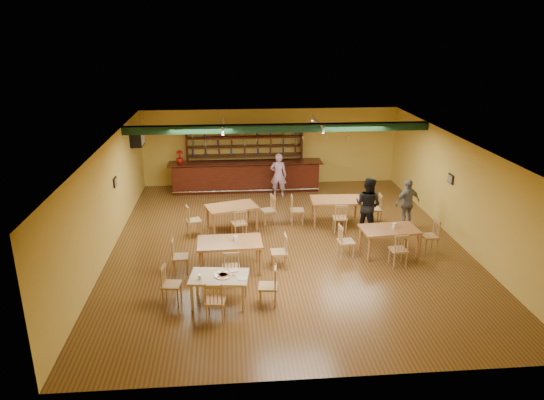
{
  "coord_description": "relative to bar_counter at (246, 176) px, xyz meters",
  "views": [
    {
      "loc": [
        -1.58,
        -13.47,
        6.03
      ],
      "look_at": [
        -0.39,
        0.6,
        1.15
      ],
      "focal_mm": 33.36,
      "sensor_mm": 36.0,
      "label": 1
    }
  ],
  "objects": [
    {
      "name": "ac_unit",
      "position": [
        -3.78,
        -0.95,
        1.79
      ],
      "size": [
        0.34,
        0.7,
        0.48
      ],
      "primitive_type": "cube",
      "color": "white",
      "rests_on": "wall_left"
    },
    {
      "name": "bar_counter",
      "position": [
        0.0,
        0.0,
        0.0
      ],
      "size": [
        5.83,
        0.85,
        1.13
      ],
      "primitive_type": "cube",
      "color": "#35130A",
      "rests_on": "ground"
    },
    {
      "name": "poinsettia",
      "position": [
        -2.46,
        0.0,
        0.81
      ],
      "size": [
        0.36,
        0.36,
        0.5
      ],
      "primitive_type": "imported",
      "rotation": [
        0.0,
        0.0,
        0.35
      ],
      "color": "#A9120F",
      "rests_on": "bar_counter"
    },
    {
      "name": "ceiling_beam",
      "position": [
        1.02,
        -2.35,
        2.31
      ],
      "size": [
        10.0,
        0.3,
        0.25
      ],
      "primitive_type": "cube",
      "color": "black",
      "rests_on": "ceiling"
    },
    {
      "name": "dining_table_d",
      "position": [
        3.73,
        -6.1,
        -0.18
      ],
      "size": [
        1.59,
        1.03,
        0.77
      ],
      "primitive_type": "cube",
      "rotation": [
        0.0,
        0.0,
        0.07
      ],
      "color": "#A16239",
      "rests_on": "ground"
    },
    {
      "name": "patron_right_b",
      "position": [
        4.93,
        -4.1,
        0.21
      ],
      "size": [
        0.99,
        0.67,
        1.55
      ],
      "primitive_type": "imported",
      "rotation": [
        0.0,
        0.0,
        3.49
      ],
      "color": "gray",
      "rests_on": "ground"
    },
    {
      "name": "dining_table_c",
      "position": [
        -0.65,
        -6.73,
        -0.15
      ],
      "size": [
        1.67,
        1.03,
        0.82
      ],
      "primitive_type": "cube",
      "rotation": [
        0.0,
        0.0,
        0.03
      ],
      "color": "#A16239",
      "rests_on": "ground"
    },
    {
      "name": "dining_table_a",
      "position": [
        -0.57,
        -3.88,
        -0.19
      ],
      "size": [
        1.72,
        1.31,
        0.76
      ],
      "primitive_type": "cube",
      "rotation": [
        0.0,
        0.0,
        0.3
      ],
      "color": "#A16239",
      "rests_on": "ground"
    },
    {
      "name": "pizza_server",
      "position": [
        -0.66,
        -8.32,
        0.15
      ],
      "size": [
        0.3,
        0.28,
        0.0
      ],
      "primitive_type": "cube",
      "rotation": [
        0.0,
        0.0,
        -0.74
      ],
      "color": "silver",
      "rests_on": "pizza_tray"
    },
    {
      "name": "picture_left",
      "position": [
        -3.95,
        -4.15,
        1.14
      ],
      "size": [
        0.04,
        0.34,
        0.28
      ],
      "primitive_type": "cube",
      "color": "black",
      "rests_on": "wall_left"
    },
    {
      "name": "dining_table_b",
      "position": [
        2.76,
        -3.65,
        -0.16
      ],
      "size": [
        1.65,
        1.03,
        0.8
      ],
      "primitive_type": "cube",
      "rotation": [
        0.0,
        0.0,
        -0.04
      ],
      "color": "#A16239",
      "rests_on": "ground"
    },
    {
      "name": "patron_right_a",
      "position": [
        3.56,
        -4.45,
        0.3
      ],
      "size": [
        1.06,
        1.06,
        1.74
      ],
      "primitive_type": "imported",
      "rotation": [
        0.0,
        0.0,
        2.38
      ],
      "color": "black",
      "rests_on": "ground"
    },
    {
      "name": "napkin_stack",
      "position": [
        -0.57,
        -8.18,
        0.15
      ],
      "size": [
        0.23,
        0.2,
        0.03
      ],
      "primitive_type": "cube",
      "rotation": [
        0.0,
        0.0,
        0.29
      ],
      "color": "white",
      "rests_on": "near_table"
    },
    {
      "name": "parmesan_shaker",
      "position": [
        -1.32,
        -8.5,
        0.19
      ],
      "size": [
        0.08,
        0.08,
        0.11
      ],
      "primitive_type": "cylinder",
      "rotation": [
        0.0,
        0.0,
        -0.12
      ],
      "color": "#EAE5C6",
      "rests_on": "near_table"
    },
    {
      "name": "side_plate",
      "position": [
        -0.39,
        -8.55,
        0.14
      ],
      "size": [
        0.24,
        0.24,
        0.01
      ],
      "primitive_type": "cylinder",
      "rotation": [
        0.0,
        0.0,
        -0.12
      ],
      "color": "white",
      "rests_on": "near_table"
    },
    {
      "name": "pizza_tray",
      "position": [
        -0.8,
        -8.36,
        0.14
      ],
      "size": [
        0.52,
        0.52,
        0.01
      ],
      "primitive_type": "cylinder",
      "rotation": [
        0.0,
        0.0,
        -0.4
      ],
      "color": "silver",
      "rests_on": "near_table"
    },
    {
      "name": "track_rail_left",
      "position": [
        -0.78,
        -1.75,
        2.38
      ],
      "size": [
        0.05,
        2.5,
        0.05
      ],
      "primitive_type": "cube",
      "color": "white",
      "rests_on": "ceiling"
    },
    {
      "name": "patron_bar",
      "position": [
        1.18,
        -0.83,
        0.26
      ],
      "size": [
        0.66,
        0.49,
        1.65
      ],
      "primitive_type": "imported",
      "rotation": [
        0.0,
        0.0,
        2.96
      ],
      "color": "#9B52B3",
      "rests_on": "ground"
    },
    {
      "name": "back_bar_hutch",
      "position": [
        0.0,
        0.63,
        0.57
      ],
      "size": [
        4.51,
        0.4,
        2.28
      ],
      "primitive_type": "cube",
      "color": "#35130A",
      "rests_on": "ground"
    },
    {
      "name": "picture_right",
      "position": [
        5.99,
        -4.65,
        1.14
      ],
      "size": [
        0.04,
        0.34,
        0.28
      ],
      "primitive_type": "cube",
      "color": "black",
      "rests_on": "wall_right"
    },
    {
      "name": "track_rail_right",
      "position": [
        2.42,
        -1.75,
        2.38
      ],
      "size": [
        0.05,
        2.5,
        0.05
      ],
      "primitive_type": "cube",
      "color": "white",
      "rests_on": "ceiling"
    },
    {
      "name": "near_table",
      "position": [
        -0.9,
        -8.36,
        -0.22
      ],
      "size": [
        1.4,
        0.99,
        0.7
      ],
      "primitive_type": "cube",
      "rotation": [
        0.0,
        0.0,
        -0.12
      ],
      "color": "beige",
      "rests_on": "ground"
    },
    {
      "name": "floor",
      "position": [
        1.02,
        -5.15,
        -0.56
      ],
      "size": [
        12.0,
        12.0,
        0.0
      ],
      "primitive_type": "plane",
      "color": "#543618",
      "rests_on": "ground"
    }
  ]
}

